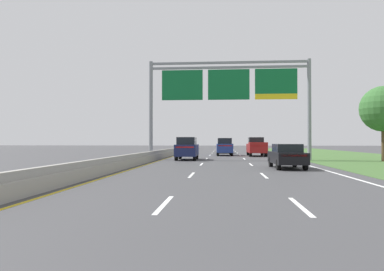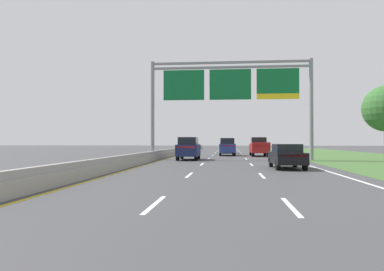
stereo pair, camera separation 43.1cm
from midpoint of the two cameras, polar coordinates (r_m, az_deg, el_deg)
name	(u,v)px [view 1 (the left image)]	position (r m, az deg, el deg)	size (l,w,h in m)	color
ground_plane	(226,160)	(34.81, 4.77, -3.74)	(220.00, 220.00, 0.00)	#3D3D3F
lane_striping	(226,160)	(34.36, 4.77, -3.77)	(11.96, 106.00, 0.01)	white
grass_verge_right	(382,161)	(37.50, 26.65, -3.43)	(14.00, 110.00, 0.02)	#3D602D
median_barrier_concrete	(155,156)	(35.42, -5.98, -3.11)	(0.60, 110.00, 0.85)	#99968E
overhead_sign_gantry	(229,89)	(35.19, 5.25, 7.08)	(15.06, 0.42, 9.31)	gray
pickup_truck_red	(256,147)	(44.43, 9.51, -1.72)	(2.05, 5.42, 2.20)	maroon
car_navy_left_lane_suv	(187,148)	(34.97, -1.12, -1.93)	(1.92, 4.71, 2.11)	#161E47
car_black_right_lane_sedan	(287,156)	(24.72, 13.78, -3.00)	(1.93, 4.45, 1.57)	black
car_blue_centre_lane_suv	(224,146)	(45.66, 4.69, -1.67)	(2.04, 4.75, 2.11)	navy
car_darkgreen_centre_lane_sedan	(223,147)	(54.50, 4.56, -1.83)	(1.84, 4.41, 1.57)	#193D23
roadside_tree_mid	(383,109)	(35.89, 26.82, 3.63)	(3.92, 3.92, 6.48)	#4C3823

